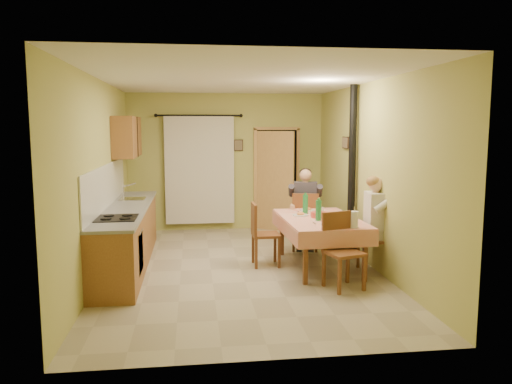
{
  "coord_description": "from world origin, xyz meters",
  "views": [
    {
      "loc": [
        -0.69,
        -7.28,
        2.12
      ],
      "look_at": [
        0.25,
        0.1,
        1.15
      ],
      "focal_mm": 35.0,
      "sensor_mm": 36.0,
      "label": 1
    }
  ],
  "objects": [
    {
      "name": "room_shell",
      "position": [
        0.0,
        0.0,
        1.82
      ],
      "size": [
        4.04,
        6.04,
        2.82
      ],
      "color": "tan",
      "rests_on": "ground"
    },
    {
      "name": "chair_left",
      "position": [
        0.39,
        0.13,
        0.29
      ],
      "size": [
        0.42,
        0.42,
        0.97
      ],
      "rotation": [
        0.0,
        0.0,
        -1.56
      ],
      "color": "brown",
      "rests_on": "ground"
    },
    {
      "name": "curtain",
      "position": [
        -0.55,
        2.9,
        1.26
      ],
      "size": [
        1.7,
        0.07,
        2.22
      ],
      "color": "black",
      "rests_on": "ground"
    },
    {
      "name": "chair_far",
      "position": [
        1.23,
        1.04,
        0.29
      ],
      "size": [
        0.53,
        0.53,
        1.01
      ],
      "rotation": [
        0.0,
        0.0,
        -0.2
      ],
      "color": "brown",
      "rests_on": "ground"
    },
    {
      "name": "picture_right",
      "position": [
        1.97,
        1.2,
        1.85
      ],
      "size": [
        0.03,
        0.31,
        0.21
      ],
      "primitive_type": "cube",
      "color": "brown",
      "rests_on": "room_shell"
    },
    {
      "name": "chair_near",
      "position": [
        1.26,
        -1.08,
        0.29
      ],
      "size": [
        0.54,
        0.54,
        1.0
      ],
      "rotation": [
        0.0,
        0.0,
        3.43
      ],
      "color": "brown",
      "rests_on": "ground"
    },
    {
      "name": "tableware",
      "position": [
        1.22,
        -0.16,
        0.83
      ],
      "size": [
        0.82,
        1.63,
        0.33
      ],
      "color": "white",
      "rests_on": "dining_table"
    },
    {
      "name": "doorway",
      "position": [
        1.02,
        2.86,
        1.05
      ],
      "size": [
        0.96,
        0.5,
        2.15
      ],
      "color": "black",
      "rests_on": "ground"
    },
    {
      "name": "chair_right",
      "position": [
        1.98,
        -0.4,
        0.29
      ],
      "size": [
        0.49,
        0.49,
        1.03
      ],
      "rotation": [
        0.0,
        0.0,
        1.49
      ],
      "color": "brown",
      "rests_on": "ground"
    },
    {
      "name": "upper_cabinets",
      "position": [
        -1.82,
        1.7,
        1.95
      ],
      "size": [
        0.35,
        1.4,
        0.7
      ],
      "primitive_type": "cube",
      "color": "brown",
      "rests_on": "room_shell"
    },
    {
      "name": "picture_back",
      "position": [
        0.25,
        2.97,
        1.75
      ],
      "size": [
        0.19,
        0.03,
        0.23
      ],
      "primitive_type": "cube",
      "color": "black",
      "rests_on": "room_shell"
    },
    {
      "name": "kitchen_run",
      "position": [
        -1.71,
        0.4,
        0.48
      ],
      "size": [
        0.64,
        3.64,
        1.56
      ],
      "color": "brown",
      "rests_on": "ground"
    },
    {
      "name": "stove_flue",
      "position": [
        1.9,
        0.6,
        1.02
      ],
      "size": [
        0.24,
        0.24,
        2.8
      ],
      "color": "black",
      "rests_on": "ground"
    },
    {
      "name": "man_right",
      "position": [
        1.96,
        -0.39,
        0.88
      ],
      "size": [
        0.48,
        0.6,
        1.39
      ],
      "rotation": [
        0.0,
        0.0,
        1.49
      ],
      "color": "beige",
      "rests_on": "chair_right"
    },
    {
      "name": "dining_table",
      "position": [
        1.2,
        -0.06,
        0.38
      ],
      "size": [
        1.16,
        1.89,
        0.76
      ],
      "rotation": [
        0.0,
        0.0,
        0.02
      ],
      "color": "#E18F79",
      "rests_on": "ground"
    },
    {
      "name": "floor",
      "position": [
        0.0,
        0.0,
        0.0
      ],
      "size": [
        4.0,
        6.0,
        0.01
      ],
      "primitive_type": "cube",
      "color": "tan",
      "rests_on": "ground"
    },
    {
      "name": "man_far",
      "position": [
        1.23,
        1.05,
        0.88
      ],
      "size": [
        0.63,
        0.54,
        1.39
      ],
      "rotation": [
        0.0,
        0.0,
        -0.2
      ],
      "color": "#38333D",
      "rests_on": "chair_far"
    }
  ]
}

